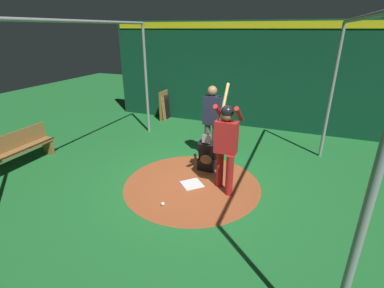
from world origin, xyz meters
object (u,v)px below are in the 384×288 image
(bench, at_px, (17,149))
(baseball_0, at_px, (163,204))
(home_plate, at_px, (192,184))
(catcher, at_px, (208,156))
(umpire, at_px, (212,118))
(bat_rack, at_px, (166,105))
(batter, at_px, (226,140))

(bench, relative_size, baseball_0, 25.30)
(bench, bearing_deg, home_plate, 100.07)
(catcher, bearing_deg, umpire, -168.07)
(home_plate, xyz_separation_m, bat_rack, (-4.21, -2.73, 0.48))
(umpire, relative_size, bat_rack, 1.77)
(batter, distance_m, baseball_0, 1.72)
(bench, xyz_separation_m, baseball_0, (0.19, 3.99, -0.41))
(bat_rack, xyz_separation_m, baseball_0, (5.15, 2.50, -0.45))
(home_plate, distance_m, bat_rack, 5.04)
(batter, distance_m, bat_rack, 5.40)
(batter, bearing_deg, umpire, -151.96)
(batter, height_order, baseball_0, batter)
(catcher, relative_size, bat_rack, 0.87)
(batter, relative_size, umpire, 1.15)
(home_plate, bearing_deg, batter, 95.53)
(bat_rack, bearing_deg, umpire, 44.43)
(batter, relative_size, bench, 1.15)
(home_plate, bearing_deg, umpire, -176.93)
(catcher, height_order, bench, catcher)
(catcher, relative_size, bench, 0.49)
(umpire, relative_size, bench, 1.00)
(batter, bearing_deg, home_plate, -84.47)
(batter, bearing_deg, catcher, -140.21)
(catcher, xyz_separation_m, bat_rack, (-3.40, -2.79, 0.14))
(umpire, xyz_separation_m, baseball_0, (2.45, -0.14, -1.02))
(home_plate, distance_m, baseball_0, 0.96)
(umpire, bearing_deg, bench, -61.32)
(bat_rack, bearing_deg, batter, 39.49)
(catcher, height_order, bat_rack, bat_rack)
(bench, bearing_deg, catcher, 110.05)
(baseball_0, bearing_deg, batter, 137.72)
(umpire, bearing_deg, catcher, 11.93)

